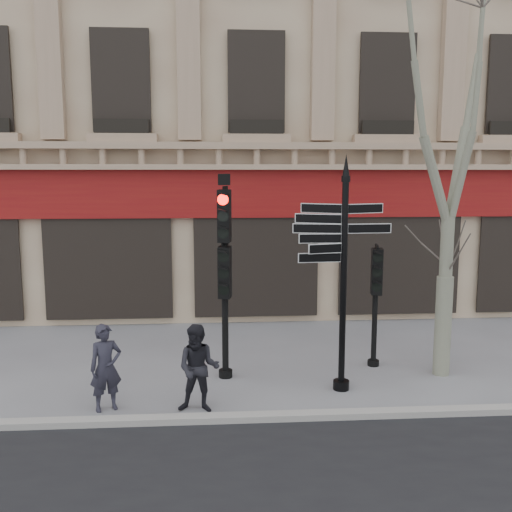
% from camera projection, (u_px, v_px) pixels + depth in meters
% --- Properties ---
extents(ground, '(80.00, 80.00, 0.00)m').
position_uv_depth(ground, '(274.00, 389.00, 11.06)').
color(ground, slate).
rests_on(ground, ground).
extents(kerb, '(80.00, 0.25, 0.12)m').
position_uv_depth(kerb, '(282.00, 416.00, 9.67)').
color(kerb, '#999691').
rests_on(kerb, ground).
extents(building, '(28.00, 15.52, 18.00)m').
position_uv_depth(building, '(242.00, 46.00, 22.06)').
color(building, tan).
rests_on(building, ground).
extents(fingerpost, '(2.06, 2.06, 4.50)m').
position_uv_depth(fingerpost, '(345.00, 234.00, 10.60)').
color(fingerpost, black).
rests_on(fingerpost, ground).
extents(traffic_signal_main, '(0.50, 0.40, 4.14)m').
position_uv_depth(traffic_signal_main, '(225.00, 251.00, 11.32)').
color(traffic_signal_main, black).
rests_on(traffic_signal_main, ground).
extents(traffic_signal_secondary, '(0.48, 0.39, 2.58)m').
position_uv_depth(traffic_signal_secondary, '(376.00, 284.00, 12.13)').
color(traffic_signal_secondary, black).
rests_on(traffic_signal_secondary, ground).
extents(plane_tree, '(3.01, 3.01, 7.99)m').
position_uv_depth(plane_tree, '(454.00, 97.00, 11.05)').
color(plane_tree, gray).
rests_on(plane_tree, ground).
extents(pedestrian_a, '(0.67, 0.57, 1.55)m').
position_uv_depth(pedestrian_a, '(106.00, 368.00, 9.99)').
color(pedestrian_a, '#24232E').
rests_on(pedestrian_a, ground).
extents(pedestrian_b, '(0.83, 0.69, 1.56)m').
position_uv_depth(pedestrian_b, '(199.00, 368.00, 9.93)').
color(pedestrian_b, black).
rests_on(pedestrian_b, ground).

